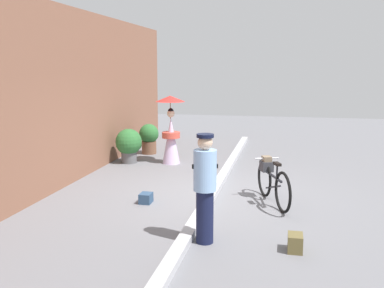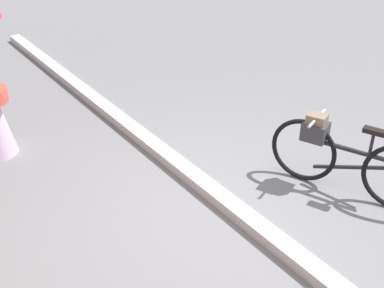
% 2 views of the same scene
% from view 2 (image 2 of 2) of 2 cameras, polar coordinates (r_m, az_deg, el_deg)
% --- Properties ---
extents(ground_plane, '(30.00, 30.00, 0.00)m').
position_cam_2_polar(ground_plane, '(5.08, 5.15, -8.28)').
color(ground_plane, slate).
extents(sidewalk_curb, '(14.00, 0.20, 0.12)m').
position_cam_2_polar(sidewalk_curb, '(5.05, 5.18, -7.75)').
color(sidewalk_curb, '#B2B2B7').
rests_on(sidewalk_curb, ground_plane).
extents(bicycle_near_officer, '(1.68, 0.73, 0.85)m').
position_cam_2_polar(bicycle_near_officer, '(5.40, 17.30, -1.32)').
color(bicycle_near_officer, black).
rests_on(bicycle_near_officer, ground_plane).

